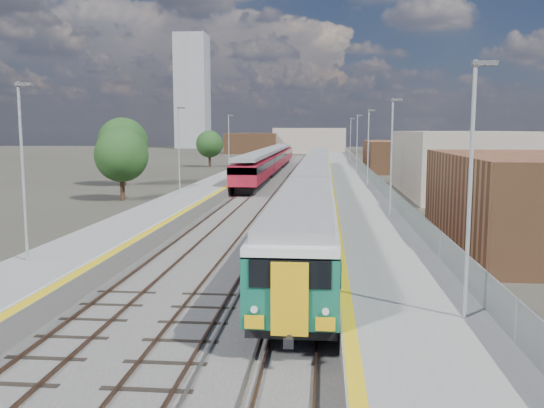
# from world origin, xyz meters

# --- Properties ---
(ground) EXTENTS (320.00, 320.00, 0.00)m
(ground) POSITION_xyz_m (0.00, 50.00, 0.00)
(ground) COLOR #47443A
(ground) RESTS_ON ground
(ballast_bed) EXTENTS (10.50, 155.00, 0.06)m
(ballast_bed) POSITION_xyz_m (-2.25, 52.50, 0.03)
(ballast_bed) COLOR #565451
(ballast_bed) RESTS_ON ground
(tracks) EXTENTS (8.96, 160.00, 0.17)m
(tracks) POSITION_xyz_m (-1.65, 54.18, 0.11)
(tracks) COLOR #4C3323
(tracks) RESTS_ON ground
(platform_right) EXTENTS (4.70, 155.00, 8.52)m
(platform_right) POSITION_xyz_m (5.28, 52.49, 0.54)
(platform_right) COLOR slate
(platform_right) RESTS_ON ground
(platform_left) EXTENTS (4.30, 155.00, 8.52)m
(platform_left) POSITION_xyz_m (-9.05, 52.49, 0.52)
(platform_left) COLOR slate
(platform_left) RESTS_ON ground
(buildings) EXTENTS (72.00, 185.50, 40.00)m
(buildings) POSITION_xyz_m (-18.12, 138.60, 10.70)
(buildings) COLOR brown
(buildings) RESTS_ON ground
(green_train) EXTENTS (2.81, 78.25, 3.09)m
(green_train) POSITION_xyz_m (1.50, 39.31, 2.18)
(green_train) COLOR black
(green_train) RESTS_ON ground
(red_train) EXTENTS (2.92, 59.24, 3.69)m
(red_train) POSITION_xyz_m (-5.50, 69.03, 2.18)
(red_train) COLOR black
(red_train) RESTS_ON ground
(tree_a) EXTENTS (4.95, 4.95, 6.70)m
(tree_a) POSITION_xyz_m (-16.32, 36.67, 4.22)
(tree_a) COLOR #382619
(tree_a) RESTS_ON ground
(tree_b) EXTENTS (5.89, 5.89, 7.98)m
(tree_b) POSITION_xyz_m (-21.20, 50.74, 5.03)
(tree_b) COLOR #382619
(tree_b) RESTS_ON ground
(tree_c) EXTENTS (4.75, 4.75, 6.43)m
(tree_c) POSITION_xyz_m (-17.88, 85.25, 4.05)
(tree_c) COLOR #382619
(tree_c) RESTS_ON ground
(tree_d) EXTENTS (4.58, 4.58, 6.21)m
(tree_d) POSITION_xyz_m (21.44, 68.77, 3.90)
(tree_d) COLOR #382619
(tree_d) RESTS_ON ground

